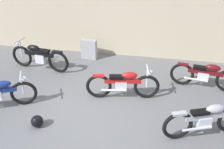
{
  "coord_description": "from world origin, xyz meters",
  "views": [
    {
      "loc": [
        1.55,
        -4.92,
        4.01
      ],
      "look_at": [
        0.31,
        1.33,
        0.55
      ],
      "focal_mm": 40.78,
      "sensor_mm": 36.0,
      "label": 1
    }
  ],
  "objects": [
    {
      "name": "motorcycle_black",
      "position": [
        -2.37,
        2.25,
        0.47
      ],
      "size": [
        2.16,
        0.6,
        0.97
      ],
      "rotation": [
        0.0,
        0.0,
        3.0
      ],
      "color": "black",
      "rests_on": "ground_plane"
    },
    {
      "name": "stone_marker",
      "position": [
        -0.96,
        3.42,
        0.36
      ],
      "size": [
        0.59,
        0.26,
        0.72
      ],
      "primitive_type": "cube",
      "rotation": [
        0.0,
        0.0,
        -0.1
      ],
      "color": "#9E9EA3",
      "rests_on": "ground_plane"
    },
    {
      "name": "motorcycle_maroon",
      "position": [
        2.98,
        2.03,
        0.44
      ],
      "size": [
        2.01,
        0.56,
        0.91
      ],
      "rotation": [
        0.0,
        0.0,
        -0.13
      ],
      "color": "black",
      "rests_on": "ground_plane"
    },
    {
      "name": "motorcycle_red",
      "position": [
        0.69,
        1.05,
        0.44
      ],
      "size": [
        2.03,
        0.65,
        0.92
      ],
      "rotation": [
        0.0,
        0.0,
        0.18
      ],
      "color": "black",
      "rests_on": "ground_plane"
    },
    {
      "name": "helmet",
      "position": [
        -1.13,
        -0.58,
        0.15
      ],
      "size": [
        0.29,
        0.29,
        0.29
      ],
      "primitive_type": "sphere",
      "color": "black",
      "rests_on": "ground_plane"
    },
    {
      "name": "motorcycle_silver",
      "position": [
        2.75,
        -0.11,
        0.44
      ],
      "size": [
        1.91,
        0.92,
        0.91
      ],
      "rotation": [
        0.0,
        0.0,
        0.37
      ],
      "color": "black",
      "rests_on": "ground_plane"
    },
    {
      "name": "ground_plane",
      "position": [
        0.0,
        0.0,
        0.0
      ],
      "size": [
        40.0,
        40.0,
        0.0
      ],
      "primitive_type": "plane",
      "color": "slate"
    },
    {
      "name": "building_wall",
      "position": [
        0.0,
        4.1,
        1.72
      ],
      "size": [
        18.0,
        0.3,
        3.44
      ],
      "primitive_type": "cube",
      "color": "beige",
      "rests_on": "ground_plane"
    }
  ]
}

